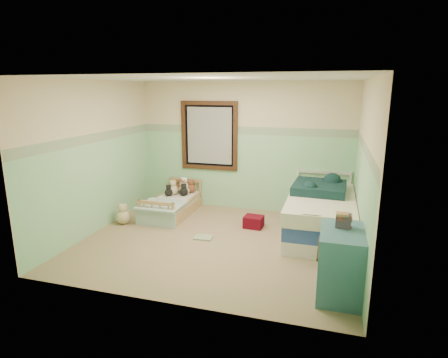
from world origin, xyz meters
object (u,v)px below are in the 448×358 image
(toddler_bed_frame, at_px, (172,209))
(plush_floor_cream, at_px, (152,210))
(plush_floor_tan, at_px, (123,217))
(twin_bed_frame, at_px, (320,228))
(floor_book, at_px, (204,237))
(dresser, at_px, (341,263))
(red_pillow, at_px, (254,222))

(toddler_bed_frame, relative_size, plush_floor_cream, 6.15)
(plush_floor_tan, distance_m, twin_bed_frame, 3.43)
(plush_floor_cream, bearing_deg, floor_book, -30.35)
(plush_floor_cream, relative_size, twin_bed_frame, 0.11)
(dresser, bearing_deg, toddler_bed_frame, 145.63)
(toddler_bed_frame, height_order, plush_floor_tan, plush_floor_tan)
(toddler_bed_frame, relative_size, dresser, 1.79)
(toddler_bed_frame, bearing_deg, plush_floor_tan, -130.07)
(plush_floor_tan, height_order, floor_book, plush_floor_tan)
(plush_floor_cream, bearing_deg, plush_floor_tan, -117.37)
(toddler_bed_frame, height_order, twin_bed_frame, twin_bed_frame)
(floor_book, bearing_deg, twin_bed_frame, 17.77)
(plush_floor_cream, height_order, floor_book, plush_floor_cream)
(plush_floor_cream, distance_m, floor_book, 1.53)
(twin_bed_frame, relative_size, red_pillow, 6.27)
(plush_floor_tan, distance_m, dresser, 3.94)
(dresser, height_order, red_pillow, dresser)
(twin_bed_frame, relative_size, floor_book, 7.02)
(toddler_bed_frame, relative_size, floor_book, 4.92)
(twin_bed_frame, bearing_deg, plush_floor_tan, -172.21)
(toddler_bed_frame, relative_size, plush_floor_tan, 5.57)
(toddler_bed_frame, xyz_separation_m, red_pillow, (1.65, -0.25, 0.01))
(toddler_bed_frame, xyz_separation_m, floor_book, (0.98, -0.97, -0.08))
(twin_bed_frame, xyz_separation_m, floor_book, (-1.79, -0.69, -0.10))
(plush_floor_cream, height_order, twin_bed_frame, plush_floor_cream)
(red_pillow, xyz_separation_m, floor_book, (-0.67, -0.72, -0.09))
(plush_floor_cream, xyz_separation_m, dresser, (3.41, -1.90, 0.28))
(plush_floor_cream, distance_m, plush_floor_tan, 0.61)
(red_pillow, bearing_deg, plush_floor_tan, -167.86)
(plush_floor_tan, distance_m, floor_book, 1.62)
(dresser, bearing_deg, floor_book, 151.60)
(plush_floor_cream, distance_m, twin_bed_frame, 3.11)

